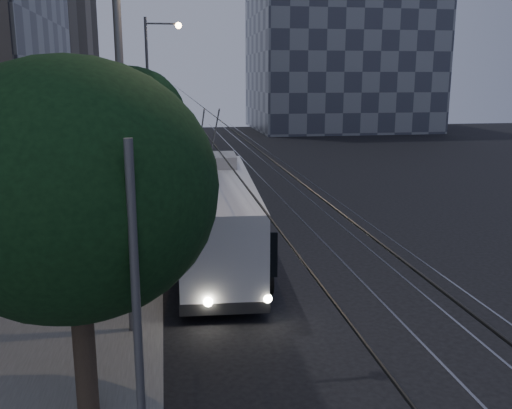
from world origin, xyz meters
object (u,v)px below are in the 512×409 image
object	(u,v)px
car_white_c	(185,155)
trolleybus	(217,216)
car_white_a	(180,184)
streetlamp_far	(154,81)
car_white_d	(182,144)
streetlamp_near	(138,88)
pickup_silver	(204,188)
car_white_b	(172,163)

from	to	relation	value
car_white_c	trolleybus	bearing A→B (deg)	-104.99
car_white_a	streetlamp_far	bearing A→B (deg)	113.16
car_white_a	streetlamp_far	distance (m)	11.08
car_white_d	streetlamp_near	distance (m)	38.89
trolleybus	pickup_silver	world-z (taller)	trolleybus
trolleybus	streetlamp_near	size ratio (longest dim) A/B	1.12
car_white_d	car_white_b	bearing A→B (deg)	-90.71
car_white_c	streetlamp_far	distance (m)	7.20
trolleybus	streetlamp_far	size ratio (longest dim) A/B	1.13
pickup_silver	streetlamp_near	distance (m)	17.28
trolleybus	car_white_d	bearing A→B (deg)	94.05
car_white_c	streetlamp_near	xyz separation A→B (m)	(-2.15, -31.12, 5.95)
trolleybus	car_white_b	bearing A→B (deg)	97.48
pickup_silver	car_white_b	world-z (taller)	pickup_silver
trolleybus	pickup_silver	bearing A→B (deg)	92.34
streetlamp_far	trolleybus	bearing A→B (deg)	-83.36
pickup_silver	streetlamp_far	distance (m)	13.03
streetlamp_near	pickup_silver	bearing A→B (deg)	80.57
trolleybus	streetlamp_far	xyz separation A→B (m)	(-2.47, 21.25, 4.81)
trolleybus	streetlamp_far	bearing A→B (deg)	100.15
car_white_b	streetlamp_far	bearing A→B (deg)	123.03
trolleybus	pickup_silver	size ratio (longest dim) A/B	1.95
streetlamp_far	pickup_silver	bearing A→B (deg)	-76.85
car_white_b	car_white_c	distance (m)	4.79
trolleybus	car_white_a	bearing A→B (deg)	98.69
car_white_c	car_white_d	world-z (taller)	car_white_d
car_white_a	car_white_d	world-z (taller)	car_white_a
car_white_d	car_white_c	bearing A→B (deg)	-85.56
car_white_a	car_white_c	xyz separation A→B (m)	(0.76, 12.93, -0.07)
car_white_a	pickup_silver	bearing A→B (deg)	-44.05
car_white_a	streetlamp_near	xyz separation A→B (m)	(-1.39, -18.19, 5.88)
car_white_a	car_white_b	distance (m)	8.26
streetlamp_near	trolleybus	bearing A→B (deg)	68.54
car_white_a	streetlamp_near	distance (m)	19.17
pickup_silver	streetlamp_far	size ratio (longest dim) A/B	0.58
streetlamp_far	car_white_b	bearing A→B (deg)	-45.35
pickup_silver	streetlamp_far	bearing A→B (deg)	126.28
car_white_c	car_white_a	bearing A→B (deg)	-109.10
trolleybus	streetlamp_near	bearing A→B (deg)	-107.96
car_white_c	streetlamp_near	distance (m)	31.76
streetlamp_near	car_white_a	bearing A→B (deg)	85.62
pickup_silver	streetlamp_near	bearing A→B (deg)	-76.30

